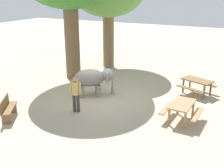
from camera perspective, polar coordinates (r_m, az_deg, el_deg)
The scene contains 6 objects.
ground_plane at distance 13.88m, azimuth -2.72°, elevation -2.57°, with size 60.00×60.00×0.00m, color #BAA88C.
elephant at distance 13.69m, azimuth -3.84°, elevation 1.12°, with size 1.79×1.94×1.41m.
person_handler at distance 11.91m, azimuth -7.61°, elevation -1.60°, with size 0.32×0.50×1.62m.
wooden_bench at distance 12.21m, azimuth -21.08°, elevation -4.66°, with size 1.39×1.11×0.88m.
picnic_table_near at distance 14.62m, azimuth 17.38°, elevation 0.14°, with size 1.92×1.93×0.78m.
picnic_table_far at distance 11.48m, azimuth 14.40°, elevation -4.83°, with size 1.58×1.56×0.78m.
Camera 1 is at (11.19, 6.40, 5.14)m, focal length 43.70 mm.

